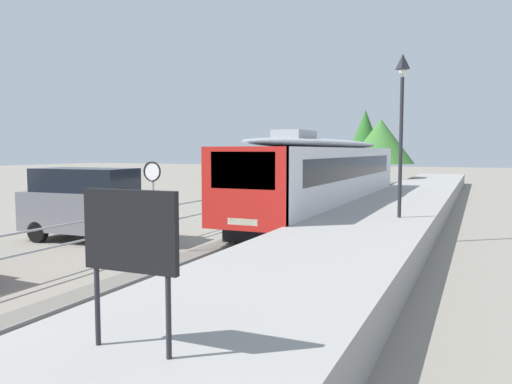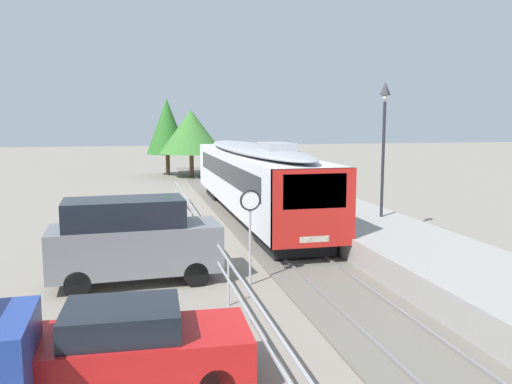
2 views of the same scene
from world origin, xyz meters
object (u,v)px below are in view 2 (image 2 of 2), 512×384
Objects in this scene: parked_hatchback_red at (134,345)px; parked_van_grey at (133,240)px; platform_lamp_mid_platform at (384,124)px; speed_limit_sign at (250,213)px; commuter_train at (252,175)px.

parked_van_grey is at bearing 90.20° from parked_hatchback_red.
platform_lamp_mid_platform reaches higher than speed_limit_sign.
commuter_train is 10.63m from speed_limit_sign.
parked_hatchback_red is at bearing -134.29° from platform_lamp_mid_platform.
parked_van_grey is (-0.02, 6.28, 0.50)m from parked_hatchback_red.
platform_lamp_mid_platform reaches higher than parked_van_grey.
parked_hatchback_red is (-9.75, -9.99, -3.83)m from platform_lamp_mid_platform.
platform_lamp_mid_platform is 1.32× the size of parked_hatchback_red.
platform_lamp_mid_platform is at bearing -53.92° from commuter_train.
commuter_train is at bearing 126.08° from platform_lamp_mid_platform.
parked_hatchback_red is 0.81× the size of parked_van_grey.
platform_lamp_mid_platform is (4.10, -5.62, 2.48)m from commuter_train.
platform_lamp_mid_platform is 1.91× the size of speed_limit_sign.
commuter_train is at bearing 58.69° from parked_van_grey.
commuter_train reaches higher than parked_van_grey.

